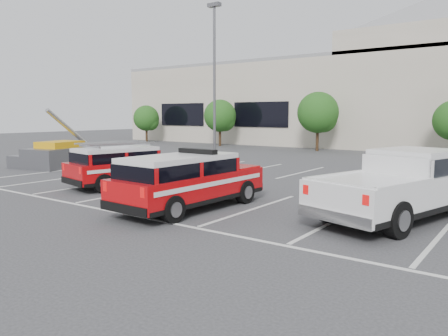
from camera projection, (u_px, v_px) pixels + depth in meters
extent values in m
plane|color=#343437|center=(188.00, 200.00, 15.44)|extent=(120.00, 120.00, 0.00)
cube|color=silver|center=(256.00, 183.00, 19.05)|extent=(23.00, 15.00, 0.01)
cube|color=beige|center=(413.00, 104.00, 40.60)|extent=(60.00, 15.00, 8.00)
cube|color=gray|center=(415.00, 58.00, 40.09)|extent=(60.00, 15.00, 0.30)
cube|color=beige|center=(436.00, 44.00, 37.61)|extent=(14.00, 12.00, 2.00)
pyramid|color=gray|center=(438.00, 13.00, 37.30)|extent=(15.98, 15.98, 3.20)
cylinder|color=#3F2B19|center=(147.00, 135.00, 47.62)|extent=(0.24, 0.24, 1.51)
sphere|color=#1F4512|center=(146.00, 118.00, 47.40)|extent=(2.77, 2.77, 2.77)
sphere|color=#1F4512|center=(150.00, 122.00, 47.38)|extent=(1.85, 1.85, 1.85)
cylinder|color=#3F2B19|center=(220.00, 137.00, 41.76)|extent=(0.24, 0.24, 1.67)
sphere|color=#1F4512|center=(220.00, 116.00, 41.51)|extent=(3.07, 3.07, 3.07)
sphere|color=#1F4512|center=(225.00, 121.00, 41.49)|extent=(2.05, 2.05, 2.05)
cylinder|color=#3F2B19|center=(317.00, 140.00, 35.89)|extent=(0.24, 0.24, 1.84)
sphere|color=#1F4512|center=(318.00, 112.00, 35.62)|extent=(3.37, 3.37, 3.37)
sphere|color=#1F4512|center=(323.00, 119.00, 35.60)|extent=(2.24, 2.24, 2.24)
cube|color=#59595E|center=(215.00, 157.00, 29.73)|extent=(0.60, 0.60, 0.20)
cylinder|color=#59595E|center=(214.00, 84.00, 29.14)|extent=(0.18, 0.18, 10.00)
cube|color=#59595E|center=(214.00, 5.00, 28.51)|extent=(0.90, 0.40, 0.24)
cube|color=#B3080C|center=(191.00, 185.00, 13.92)|extent=(2.15, 5.46, 0.82)
cube|color=black|center=(180.00, 167.00, 13.46)|extent=(1.93, 3.88, 0.43)
cube|color=silver|center=(179.00, 158.00, 13.42)|extent=(1.89, 3.81, 0.16)
cube|color=black|center=(198.00, 151.00, 14.06)|extent=(1.46, 0.32, 0.15)
cube|color=silver|center=(404.00, 190.00, 12.57)|extent=(3.89, 6.81, 0.93)
cube|color=black|center=(416.00, 164.00, 12.85)|extent=(2.59, 2.75, 0.49)
cube|color=silver|center=(417.00, 152.00, 12.80)|extent=(2.53, 2.69, 0.18)
cube|color=#B3080C|center=(126.00, 169.00, 18.31)|extent=(2.73, 5.00, 0.78)
cube|color=black|center=(116.00, 156.00, 17.92)|extent=(2.30, 3.52, 0.41)
cube|color=silver|center=(116.00, 149.00, 17.89)|extent=(2.25, 3.45, 0.15)
cube|color=#A5A5A8|center=(116.00, 143.00, 17.86)|extent=(2.29, 3.21, 0.06)
cube|color=#59595E|center=(60.00, 157.00, 24.86)|extent=(2.88, 4.03, 1.13)
cube|color=orange|center=(60.00, 145.00, 24.78)|extent=(2.02, 2.51, 0.41)
cylinder|color=#A5A5A8|center=(67.00, 127.00, 25.21)|extent=(0.78, 2.99, 2.20)
cube|color=#59595E|center=(22.00, 162.00, 24.50)|extent=(1.23, 1.39, 0.72)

